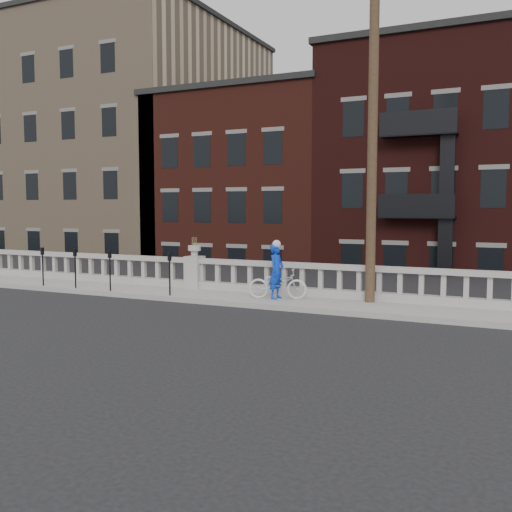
# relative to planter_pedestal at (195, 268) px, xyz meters

# --- Properties ---
(ground) EXTENTS (120.00, 120.00, 0.00)m
(ground) POSITION_rel_planter_pedestal_xyz_m (0.00, -3.95, -0.83)
(ground) COLOR black
(ground) RESTS_ON ground
(sidewalk) EXTENTS (32.00, 2.20, 0.15)m
(sidewalk) POSITION_rel_planter_pedestal_xyz_m (0.00, -0.95, -0.76)
(sidewalk) COLOR gray
(sidewalk) RESTS_ON ground
(balustrade) EXTENTS (28.00, 0.34, 1.03)m
(balustrade) POSITION_rel_planter_pedestal_xyz_m (0.00, 0.00, -0.19)
(balustrade) COLOR gray
(balustrade) RESTS_ON sidewalk
(planter_pedestal) EXTENTS (0.55, 0.55, 1.76)m
(planter_pedestal) POSITION_rel_planter_pedestal_xyz_m (0.00, 0.00, 0.00)
(planter_pedestal) COLOR gray
(planter_pedestal) RESTS_ON sidewalk
(lower_level) EXTENTS (80.00, 44.00, 20.80)m
(lower_level) POSITION_rel_planter_pedestal_xyz_m (0.56, 19.09, 1.80)
(lower_level) COLOR #605E59
(lower_level) RESTS_ON ground
(utility_pole) EXTENTS (1.60, 0.28, 10.00)m
(utility_pole) POSITION_rel_planter_pedestal_xyz_m (6.20, -0.35, 4.41)
(utility_pole) COLOR #422D1E
(utility_pole) RESTS_ON sidewalk
(parking_meter_a) EXTENTS (0.10, 0.09, 1.36)m
(parking_meter_a) POSITION_rel_planter_pedestal_xyz_m (-5.18, -1.80, 0.17)
(parking_meter_a) COLOR black
(parking_meter_a) RESTS_ON sidewalk
(parking_meter_b) EXTENTS (0.10, 0.09, 1.36)m
(parking_meter_b) POSITION_rel_planter_pedestal_xyz_m (-3.68, -1.80, 0.17)
(parking_meter_b) COLOR black
(parking_meter_b) RESTS_ON sidewalk
(parking_meter_c) EXTENTS (0.10, 0.09, 1.36)m
(parking_meter_c) POSITION_rel_planter_pedestal_xyz_m (-2.18, -1.80, 0.17)
(parking_meter_c) COLOR black
(parking_meter_c) RESTS_ON sidewalk
(parking_meter_d) EXTENTS (0.10, 0.09, 1.36)m
(parking_meter_d) POSITION_rel_planter_pedestal_xyz_m (0.18, -1.80, 0.17)
(parking_meter_d) COLOR black
(parking_meter_d) RESTS_ON sidewalk
(bicycle) EXTENTS (1.88, 1.08, 0.93)m
(bicycle) POSITION_rel_planter_pedestal_xyz_m (3.51, -0.95, -0.21)
(bicycle) COLOR silver
(bicycle) RESTS_ON sidewalk
(cyclist) EXTENTS (0.45, 0.65, 1.68)m
(cyclist) POSITION_rel_planter_pedestal_xyz_m (3.49, -0.98, 0.16)
(cyclist) COLOR #0E39D2
(cyclist) RESTS_ON sidewalk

